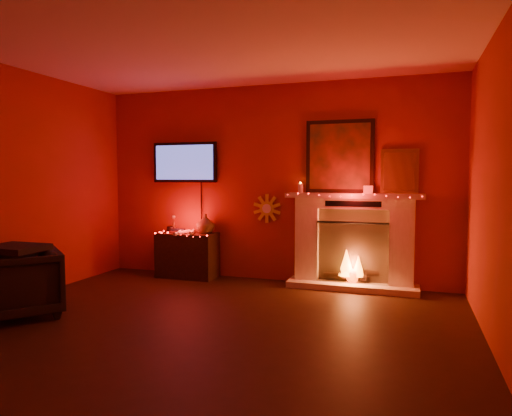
# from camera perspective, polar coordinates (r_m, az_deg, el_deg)

# --- Properties ---
(room) EXTENTS (5.00, 5.00, 5.00)m
(room) POSITION_cam_1_polar(r_m,az_deg,el_deg) (4.00, -8.54, 2.54)
(room) COLOR black
(room) RESTS_ON ground
(floor) EXTENTS (5.00, 5.00, 0.00)m
(floor) POSITION_cam_1_polar(r_m,az_deg,el_deg) (4.25, -8.34, -15.96)
(floor) COLOR black
(floor) RESTS_ON ground
(fireplace) EXTENTS (1.72, 0.40, 2.18)m
(fireplace) POSITION_cam_1_polar(r_m,az_deg,el_deg) (6.03, 11.99, -2.99)
(fireplace) COLOR beige
(fireplace) RESTS_ON floor
(tv) EXTENTS (1.00, 0.07, 1.24)m
(tv) POSITION_cam_1_polar(r_m,az_deg,el_deg) (6.78, -8.87, 5.63)
(tv) COLOR black
(tv) RESTS_ON room
(sunburst_clock) EXTENTS (0.40, 0.03, 0.40)m
(sunburst_clock) POSITION_cam_1_polar(r_m,az_deg,el_deg) (6.34, 1.38, -0.06)
(sunburst_clock) COLOR yellow
(sunburst_clock) RESTS_ON room
(console_table) EXTENTS (0.84, 0.56, 0.91)m
(console_table) POSITION_cam_1_polar(r_m,az_deg,el_deg) (6.63, -8.43, -5.45)
(console_table) COLOR black
(console_table) RESTS_ON floor
(armchair) EXTENTS (1.05, 1.06, 0.69)m
(armchair) POSITION_cam_1_polar(r_m,az_deg,el_deg) (5.34, -27.37, -8.39)
(armchair) COLOR black
(armchair) RESTS_ON floor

